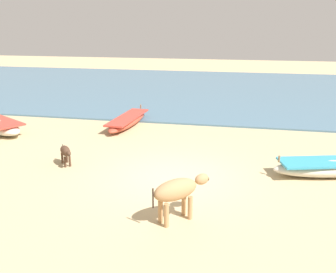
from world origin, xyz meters
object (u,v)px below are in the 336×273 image
fishing_boat_2 (334,167)px  calf_near_dark (66,152)px  fishing_boat_3 (128,121)px  cow_adult_tan (178,191)px

fishing_boat_2 → calf_near_dark: 8.61m
fishing_boat_2 → fishing_boat_3: size_ratio=1.00×
fishing_boat_2 → cow_adult_tan: (-4.25, -3.76, 0.50)m
fishing_boat_3 → calf_near_dark: 5.34m
fishing_boat_3 → calf_near_dark: bearing=178.7°
fishing_boat_2 → calf_near_dark: bearing=-10.0°
cow_adult_tan → calf_near_dark: cow_adult_tan is taller
cow_adult_tan → fishing_boat_3: bearing=69.8°
cow_adult_tan → calf_near_dark: 5.19m
fishing_boat_2 → cow_adult_tan: cow_adult_tan is taller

